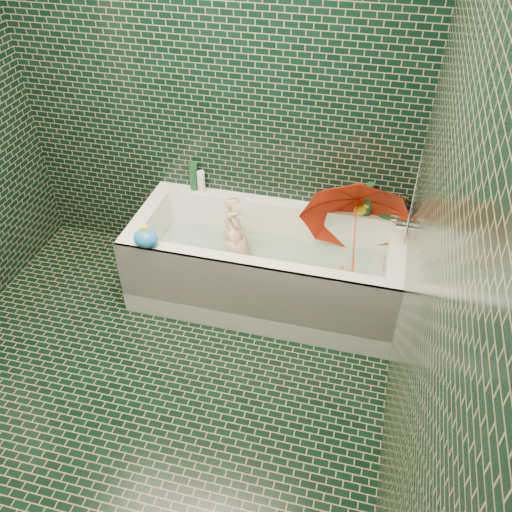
% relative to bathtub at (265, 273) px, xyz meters
% --- Properties ---
extents(floor, '(2.80, 2.80, 0.00)m').
position_rel_bathtub_xyz_m(floor, '(-0.45, -1.01, -0.21)').
color(floor, black).
rests_on(floor, ground).
extents(wall_back, '(2.80, 0.00, 2.80)m').
position_rel_bathtub_xyz_m(wall_back, '(-0.45, 0.39, 1.04)').
color(wall_back, black).
rests_on(wall_back, floor).
extents(wall_right, '(0.00, 2.80, 2.80)m').
position_rel_bathtub_xyz_m(wall_right, '(0.85, -1.01, 1.04)').
color(wall_right, black).
rests_on(wall_right, floor).
extents(bathtub, '(1.70, 0.75, 0.55)m').
position_rel_bathtub_xyz_m(bathtub, '(0.00, 0.00, 0.00)').
color(bathtub, white).
rests_on(bathtub, floor).
extents(bath_mat, '(1.35, 0.47, 0.01)m').
position_rel_bathtub_xyz_m(bath_mat, '(0.00, 0.02, -0.06)').
color(bath_mat, green).
rests_on(bath_mat, bathtub).
extents(water, '(1.48, 0.53, 0.00)m').
position_rel_bathtub_xyz_m(water, '(0.00, 0.02, 0.09)').
color(water, silver).
rests_on(water, bathtub).
extents(faucet, '(0.18, 0.19, 0.55)m').
position_rel_bathtub_xyz_m(faucet, '(0.81, 0.01, 0.56)').
color(faucet, silver).
rests_on(faucet, wall_right).
extents(child, '(0.85, 0.48, 0.30)m').
position_rel_bathtub_xyz_m(child, '(-0.16, 0.00, 0.10)').
color(child, tan).
rests_on(child, bathtub).
extents(umbrella, '(0.88, 0.85, 0.97)m').
position_rel_bathtub_xyz_m(umbrella, '(0.54, 0.08, 0.36)').
color(umbrella, red).
rests_on(umbrella, bathtub).
extents(soap_bottle_a, '(0.10, 0.10, 0.23)m').
position_rel_bathtub_xyz_m(soap_bottle_a, '(0.73, 0.36, 0.34)').
color(soap_bottle_a, white).
rests_on(soap_bottle_a, bathtub).
extents(soap_bottle_b, '(0.11, 0.11, 0.20)m').
position_rel_bathtub_xyz_m(soap_bottle_b, '(0.80, 0.34, 0.34)').
color(soap_bottle_b, '#451B67').
rests_on(soap_bottle_b, bathtub).
extents(soap_bottle_c, '(0.19, 0.19, 0.19)m').
position_rel_bathtub_xyz_m(soap_bottle_c, '(0.71, 0.31, 0.34)').
color(soap_bottle_c, '#134421').
rests_on(soap_bottle_c, bathtub).
extents(bottle_right_tall, '(0.07, 0.07, 0.22)m').
position_rel_bathtub_xyz_m(bottle_right_tall, '(0.58, 0.34, 0.45)').
color(bottle_right_tall, '#134421').
rests_on(bottle_right_tall, bathtub).
extents(bottle_right_pump, '(0.07, 0.07, 0.18)m').
position_rel_bathtub_xyz_m(bottle_right_pump, '(0.80, 0.32, 0.43)').
color(bottle_right_pump, silver).
rests_on(bottle_right_pump, bathtub).
extents(bottle_left_tall, '(0.08, 0.08, 0.20)m').
position_rel_bathtub_xyz_m(bottle_left_tall, '(-0.59, 0.36, 0.44)').
color(bottle_left_tall, '#134421').
rests_on(bottle_left_tall, bathtub).
extents(bottle_left_short, '(0.06, 0.06, 0.15)m').
position_rel_bathtub_xyz_m(bottle_left_short, '(-0.53, 0.34, 0.41)').
color(bottle_left_short, white).
rests_on(bottle_left_short, bathtub).
extents(rubber_duck, '(0.11, 0.09, 0.09)m').
position_rel_bathtub_xyz_m(rubber_duck, '(0.55, 0.33, 0.38)').
color(rubber_duck, yellow).
rests_on(rubber_duck, bathtub).
extents(bath_toy, '(0.17, 0.15, 0.14)m').
position_rel_bathtub_xyz_m(bath_toy, '(-0.64, -0.33, 0.40)').
color(bath_toy, blue).
rests_on(bath_toy, bathtub).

